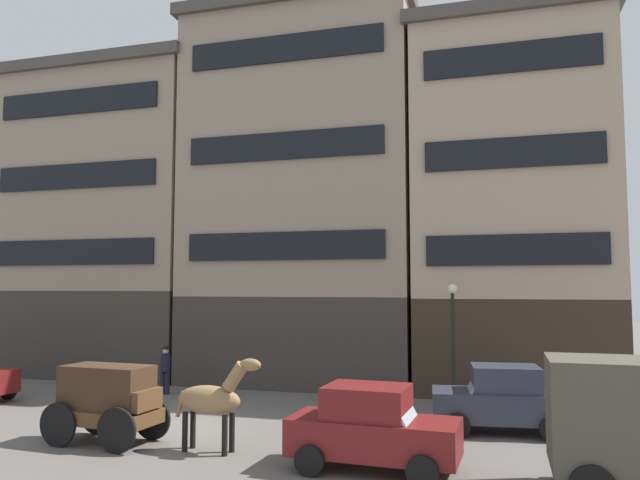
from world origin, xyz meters
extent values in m
plane|color=#605B56|center=(0.00, 0.00, 0.00)|extent=(120.00, 120.00, 0.00)
cube|color=#38332D|center=(-8.61, 9.20, 1.92)|extent=(9.45, 5.51, 3.85)
cube|color=gray|center=(-8.61, 9.20, 8.86)|extent=(9.45, 5.51, 10.03)
cube|color=#47423D|center=(-8.61, 9.20, 14.13)|extent=(9.95, 6.01, 0.50)
cube|color=black|center=(-8.61, 6.39, 5.52)|extent=(7.94, 0.12, 1.10)
cube|color=black|center=(-8.61, 6.39, 8.86)|extent=(7.94, 0.12, 1.10)
cube|color=black|center=(-8.61, 6.39, 12.20)|extent=(7.94, 0.12, 1.10)
cube|color=#38332D|center=(1.06, 9.20, 1.81)|extent=(9.59, 5.51, 3.63)
cube|color=gray|center=(1.06, 9.20, 9.58)|extent=(9.59, 5.51, 11.90)
cube|color=#47423D|center=(1.06, 9.20, 15.78)|extent=(10.09, 6.01, 0.50)
cube|color=black|center=(1.06, 6.39, 5.61)|extent=(8.06, 0.12, 1.10)
cube|color=black|center=(1.06, 6.39, 9.58)|extent=(8.06, 0.12, 1.10)
cube|color=black|center=(1.06, 6.39, 13.55)|extent=(8.06, 0.12, 1.10)
cube|color=#33281E|center=(9.67, 9.20, 1.79)|extent=(7.32, 5.51, 3.59)
cube|color=tan|center=(9.67, 9.20, 8.78)|extent=(7.32, 5.51, 10.38)
cube|color=#47423D|center=(9.67, 9.20, 14.22)|extent=(7.82, 6.01, 0.50)
cube|color=black|center=(9.67, 6.39, 5.32)|extent=(6.15, 0.12, 1.10)
cube|color=black|center=(9.67, 6.39, 8.78)|extent=(6.15, 0.12, 1.10)
cube|color=black|center=(9.67, 6.39, 12.24)|extent=(6.15, 0.12, 1.10)
cube|color=brown|center=(-0.79, -2.00, 0.70)|extent=(2.79, 1.49, 0.36)
cube|color=#3D2819|center=(-0.79, -2.00, 1.43)|extent=(2.37, 1.27, 1.10)
cube|color=brown|center=(0.36, -2.08, 1.18)|extent=(0.47, 1.07, 0.50)
cylinder|color=black|center=(0.16, -1.35, 0.55)|extent=(1.10, 0.16, 1.10)
cylinder|color=black|center=(0.06, -2.77, 0.55)|extent=(1.10, 0.16, 1.10)
cylinder|color=black|center=(-1.63, -1.22, 0.55)|extent=(1.10, 0.16, 1.10)
cylinder|color=black|center=(-1.74, -2.64, 0.55)|extent=(1.10, 0.16, 1.10)
ellipsoid|color=#937047|center=(2.11, -2.00, 1.25)|extent=(1.74, 0.72, 0.70)
cylinder|color=#937047|center=(2.83, -2.05, 1.85)|extent=(0.69, 0.37, 0.76)
ellipsoid|color=#937047|center=(3.23, -2.08, 2.15)|extent=(0.58, 0.28, 0.30)
cylinder|color=#937047|center=(1.31, -1.94, 1.10)|extent=(0.27, 0.12, 0.65)
cylinder|color=black|center=(2.67, -1.86, 0.47)|extent=(0.14, 0.14, 0.95)
cylinder|color=black|center=(2.65, -2.22, 0.47)|extent=(0.14, 0.14, 0.95)
cylinder|color=black|center=(1.58, -1.78, 0.47)|extent=(0.14, 0.14, 0.95)
cylinder|color=black|center=(1.55, -2.14, 0.47)|extent=(0.14, 0.14, 0.95)
cube|color=#4C473D|center=(11.28, -2.78, 1.57)|extent=(2.84, 1.95, 2.10)
cylinder|color=black|center=(10.55, -1.81, 0.42)|extent=(0.84, 0.24, 0.84)
cylinder|color=black|center=(-7.85, 2.24, 0.33)|extent=(0.67, 0.24, 0.66)
cube|color=maroon|center=(6.29, -2.36, 0.73)|extent=(3.78, 1.80, 0.80)
cube|color=maroon|center=(6.14, -2.36, 1.48)|extent=(1.88, 1.54, 0.70)
cube|color=silver|center=(6.99, -2.40, 1.35)|extent=(0.41, 1.33, 0.56)
cylinder|color=black|center=(7.54, -1.59, 0.33)|extent=(0.67, 0.22, 0.66)
cylinder|color=black|center=(7.44, -3.27, 0.33)|extent=(0.67, 0.22, 0.66)
cylinder|color=black|center=(5.14, -1.46, 0.33)|extent=(0.67, 0.22, 0.66)
cylinder|color=black|center=(5.05, -3.14, 0.33)|extent=(0.67, 0.22, 0.66)
cube|color=#333847|center=(9.02, 1.98, 0.73)|extent=(3.84, 1.95, 0.80)
cube|color=#333847|center=(9.17, 2.00, 1.48)|extent=(1.93, 1.60, 0.70)
cube|color=silver|center=(8.33, 1.91, 1.35)|extent=(0.46, 1.34, 0.56)
cylinder|color=black|center=(7.91, 1.03, 0.33)|extent=(0.67, 0.24, 0.66)
cylinder|color=black|center=(7.75, 2.70, 0.33)|extent=(0.67, 0.24, 0.66)
cylinder|color=black|center=(10.30, 1.26, 0.33)|extent=(0.67, 0.24, 0.66)
cylinder|color=black|center=(10.14, 2.93, 0.33)|extent=(0.67, 0.24, 0.66)
cylinder|color=black|center=(-3.13, 4.75, 0.42)|extent=(0.16, 0.16, 0.85)
cylinder|color=black|center=(-2.93, 4.75, 0.42)|extent=(0.16, 0.16, 0.85)
cylinder|color=black|center=(-3.03, 4.75, 1.16)|extent=(0.38, 0.38, 0.62)
sphere|color=tan|center=(-3.03, 4.75, 1.60)|extent=(0.22, 0.22, 0.22)
cylinder|color=black|center=(-3.03, 4.75, 1.70)|extent=(0.28, 0.28, 0.02)
cylinder|color=black|center=(-3.03, 4.75, 1.75)|extent=(0.18, 0.18, 0.09)
cylinder|color=black|center=(7.61, 4.64, 1.90)|extent=(0.12, 0.12, 3.80)
sphere|color=silver|center=(7.61, 4.64, 3.96)|extent=(0.32, 0.32, 0.32)
cylinder|color=maroon|center=(8.42, 5.11, 0.35)|extent=(0.24, 0.24, 0.70)
sphere|color=maroon|center=(8.42, 5.11, 0.72)|extent=(0.22, 0.22, 0.22)
camera|label=1|loc=(8.84, -15.66, 4.01)|focal=33.71mm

